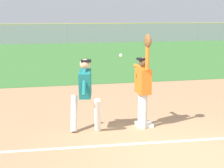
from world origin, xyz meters
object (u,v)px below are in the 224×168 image
parked_car_red (48,34)px  parked_car_white (99,34)px  baseball (121,55)px  fielder (143,82)px  runner (85,90)px  first_base (144,124)px

parked_car_red → parked_car_white: bearing=-9.0°
parked_car_white → baseball: bearing=-104.9°
fielder → parked_car_red: fielder is taller
runner → parked_car_white: bearing=91.5°
parked_car_white → first_base: bearing=-103.7°
runner → baseball: (0.81, -0.08, 0.80)m
baseball → parked_car_red: (-0.96, 27.79, -1.12)m
fielder → runner: fielder is taller
fielder → baseball: size_ratio=30.81×
runner → baseball: 1.14m
baseball → parked_car_red: 27.83m
parked_car_red → parked_car_white: (5.28, -0.24, 0.00)m
fielder → baseball: bearing=3.3°
first_base → parked_car_white: (3.67, 27.37, 0.63)m
fielder → parked_car_red: 27.74m
fielder → parked_car_red: size_ratio=0.50×
first_base → parked_car_red: size_ratio=0.08×
fielder → parked_car_white: (3.73, 27.46, -0.45)m
baseball → parked_car_white: baseball is taller
first_base → fielder: (-0.07, -0.09, 1.08)m
first_base → runner: runner is taller
first_base → fielder: bearing=-127.3°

